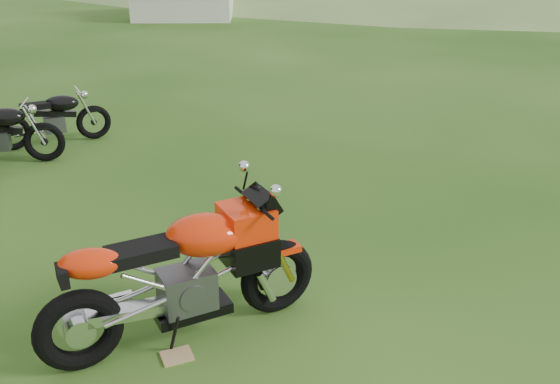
{
  "coord_description": "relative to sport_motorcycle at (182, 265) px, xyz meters",
  "views": [
    {
      "loc": [
        -0.82,
        -5.3,
        3.18
      ],
      "look_at": [
        -0.04,
        0.4,
        0.69
      ],
      "focal_mm": 40.0,
      "sensor_mm": 36.0,
      "label": 1
    }
  ],
  "objects": [
    {
      "name": "plywood_board",
      "position": [
        -0.08,
        -0.27,
        -0.67
      ],
      "size": [
        0.28,
        0.25,
        0.02
      ],
      "primitive_type": "cube",
      "rotation": [
        0.0,
        0.0,
        0.26
      ],
      "color": "#A77F58",
      "rests_on": "ground"
    },
    {
      "name": "sport_motorcycle",
      "position": [
        0.0,
        0.0,
        0.0
      ],
      "size": [
        2.32,
        1.3,
        1.36
      ],
      "primitive_type": null,
      "rotation": [
        0.0,
        0.0,
        0.35
      ],
      "color": "red",
      "rests_on": "ground"
    },
    {
      "name": "vintage_moto_c",
      "position": [
        -2.03,
        5.26,
        -0.23
      ],
      "size": [
        1.73,
        0.92,
        0.89
      ],
      "primitive_type": null,
      "rotation": [
        0.0,
        0.0,
        0.33
      ],
      "color": "black",
      "rests_on": "ground"
    },
    {
      "name": "ground",
      "position": [
        1.0,
        0.92,
        -0.68
      ],
      "size": [
        120.0,
        120.0,
        0.0
      ],
      "primitive_type": "plane",
      "color": "#193D0D",
      "rests_on": "ground"
    }
  ]
}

